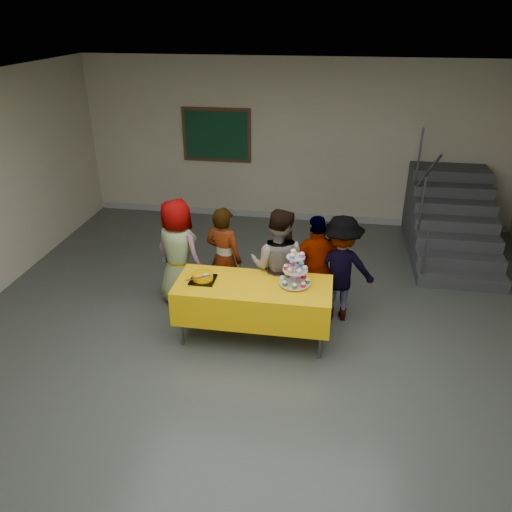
{
  "coord_description": "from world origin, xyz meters",
  "views": [
    {
      "loc": [
        0.7,
        -4.14,
        3.75
      ],
      "look_at": [
        -0.16,
        1.18,
        1.05
      ],
      "focal_mm": 35.0,
      "sensor_mm": 36.0,
      "label": 1
    }
  ],
  "objects_px": {
    "bake_table": "(253,299)",
    "schoolchild_c": "(278,266)",
    "schoolchild_a": "(178,253)",
    "schoolchild_d": "(317,269)",
    "schoolchild_b": "(224,259)",
    "staircase": "(449,221)",
    "schoolchild_e": "(340,269)",
    "cupcake_stand": "(295,273)",
    "bear_cake": "(203,276)",
    "noticeboard": "(216,135)"
  },
  "relations": [
    {
      "from": "staircase",
      "to": "schoolchild_d",
      "type": "bearing_deg",
      "value": -129.82
    },
    {
      "from": "schoolchild_e",
      "to": "bear_cake",
      "type": "bearing_deg",
      "value": 18.38
    },
    {
      "from": "cupcake_stand",
      "to": "schoolchild_b",
      "type": "distance_m",
      "value": 1.19
    },
    {
      "from": "schoolchild_e",
      "to": "schoolchild_a",
      "type": "bearing_deg",
      "value": -4.6
    },
    {
      "from": "schoolchild_c",
      "to": "schoolchild_e",
      "type": "distance_m",
      "value": 0.8
    },
    {
      "from": "schoolchild_e",
      "to": "noticeboard",
      "type": "bearing_deg",
      "value": -57.81
    },
    {
      "from": "schoolchild_a",
      "to": "staircase",
      "type": "distance_m",
      "value": 4.7
    },
    {
      "from": "bake_table",
      "to": "schoolchild_c",
      "type": "xyz_separation_m",
      "value": [
        0.24,
        0.5,
        0.22
      ]
    },
    {
      "from": "bake_table",
      "to": "staircase",
      "type": "xyz_separation_m",
      "value": [
        2.85,
        3.15,
        -0.07
      ]
    },
    {
      "from": "schoolchild_a",
      "to": "bake_table",
      "type": "bearing_deg",
      "value": 172.46
    },
    {
      "from": "bear_cake",
      "to": "schoolchild_d",
      "type": "bearing_deg",
      "value": 24.05
    },
    {
      "from": "schoolchild_e",
      "to": "cupcake_stand",
      "type": "bearing_deg",
      "value": 44.38
    },
    {
      "from": "bake_table",
      "to": "schoolchild_e",
      "type": "relative_size",
      "value": 1.3
    },
    {
      "from": "cupcake_stand",
      "to": "schoolchild_e",
      "type": "bearing_deg",
      "value": 47.76
    },
    {
      "from": "cupcake_stand",
      "to": "schoolchild_a",
      "type": "relative_size",
      "value": 0.29
    },
    {
      "from": "schoolchild_c",
      "to": "schoolchild_d",
      "type": "relative_size",
      "value": 1.07
    },
    {
      "from": "staircase",
      "to": "schoolchild_b",
      "type": "bearing_deg",
      "value": -143.77
    },
    {
      "from": "schoolchild_c",
      "to": "bear_cake",
      "type": "bearing_deg",
      "value": 37.79
    },
    {
      "from": "schoolchild_d",
      "to": "schoolchild_c",
      "type": "bearing_deg",
      "value": -6.4
    },
    {
      "from": "schoolchild_b",
      "to": "cupcake_stand",
      "type": "bearing_deg",
      "value": 168.93
    },
    {
      "from": "noticeboard",
      "to": "schoolchild_b",
      "type": "bearing_deg",
      "value": -75.6
    },
    {
      "from": "schoolchild_d",
      "to": "staircase",
      "type": "xyz_separation_m",
      "value": [
        2.13,
        2.55,
        -0.24
      ]
    },
    {
      "from": "cupcake_stand",
      "to": "bear_cake",
      "type": "relative_size",
      "value": 1.24
    },
    {
      "from": "schoolchild_c",
      "to": "schoolchild_e",
      "type": "height_order",
      "value": "schoolchild_c"
    },
    {
      "from": "schoolchild_a",
      "to": "schoolchild_c",
      "type": "xyz_separation_m",
      "value": [
        1.39,
        -0.2,
        0.02
      ]
    },
    {
      "from": "schoolchild_b",
      "to": "schoolchild_a",
      "type": "bearing_deg",
      "value": 19.22
    },
    {
      "from": "schoolchild_b",
      "to": "schoolchild_c",
      "type": "xyz_separation_m",
      "value": [
        0.75,
        -0.18,
        0.05
      ]
    },
    {
      "from": "bake_table",
      "to": "schoolchild_c",
      "type": "relative_size",
      "value": 1.21
    },
    {
      "from": "bake_table",
      "to": "cupcake_stand",
      "type": "distance_m",
      "value": 0.62
    },
    {
      "from": "bear_cake",
      "to": "schoolchild_c",
      "type": "bearing_deg",
      "value": 30.44
    },
    {
      "from": "schoolchild_c",
      "to": "schoolchild_d",
      "type": "distance_m",
      "value": 0.5
    },
    {
      "from": "schoolchild_d",
      "to": "noticeboard",
      "type": "height_order",
      "value": "noticeboard"
    },
    {
      "from": "schoolchild_d",
      "to": "schoolchild_a",
      "type": "bearing_deg",
      "value": -20.71
    },
    {
      "from": "bake_table",
      "to": "bear_cake",
      "type": "height_order",
      "value": "bear_cake"
    },
    {
      "from": "schoolchild_a",
      "to": "schoolchild_b",
      "type": "height_order",
      "value": "schoolchild_a"
    },
    {
      "from": "schoolchild_b",
      "to": "schoolchild_e",
      "type": "relative_size",
      "value": 1.01
    },
    {
      "from": "schoolchild_b",
      "to": "bake_table",
      "type": "bearing_deg",
      "value": 147.29
    },
    {
      "from": "bake_table",
      "to": "schoolchild_e",
      "type": "height_order",
      "value": "schoolchild_e"
    },
    {
      "from": "bake_table",
      "to": "schoolchild_a",
      "type": "distance_m",
      "value": 1.36
    },
    {
      "from": "cupcake_stand",
      "to": "bear_cake",
      "type": "xyz_separation_m",
      "value": [
        -1.11,
        -0.07,
        -0.11
      ]
    },
    {
      "from": "bear_cake",
      "to": "schoolchild_c",
      "type": "height_order",
      "value": "schoolchild_c"
    },
    {
      "from": "cupcake_stand",
      "to": "staircase",
      "type": "xyz_separation_m",
      "value": [
        2.36,
        3.08,
        -0.45
      ]
    },
    {
      "from": "bear_cake",
      "to": "schoolchild_e",
      "type": "height_order",
      "value": "schoolchild_e"
    },
    {
      "from": "cupcake_stand",
      "to": "schoolchild_a",
      "type": "height_order",
      "value": "schoolchild_a"
    },
    {
      "from": "staircase",
      "to": "noticeboard",
      "type": "height_order",
      "value": "noticeboard"
    },
    {
      "from": "schoolchild_b",
      "to": "staircase",
      "type": "distance_m",
      "value": 4.18
    },
    {
      "from": "schoolchild_b",
      "to": "staircase",
      "type": "relative_size",
      "value": 0.61
    },
    {
      "from": "schoolchild_d",
      "to": "schoolchild_e",
      "type": "height_order",
      "value": "schoolchild_d"
    },
    {
      "from": "schoolchild_b",
      "to": "schoolchild_d",
      "type": "bearing_deg",
      "value": -163.39
    },
    {
      "from": "cupcake_stand",
      "to": "schoolchild_a",
      "type": "xyz_separation_m",
      "value": [
        -1.64,
        0.63,
        -0.17
      ]
    }
  ]
}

